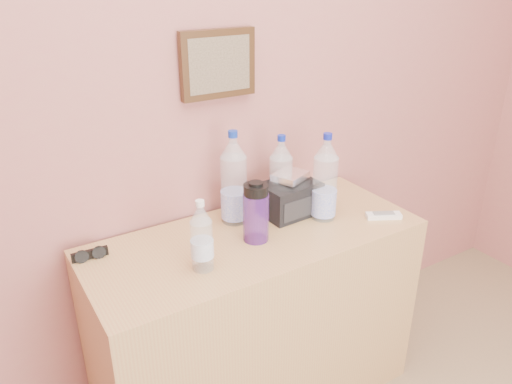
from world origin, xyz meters
The scene contains 11 objects.
picture_frame centered at (0.10, 1.98, 1.40)m, with size 0.30×0.03×0.25m, color #382311, non-canonical shape.
dresser centered at (0.10, 1.71, 0.40)m, with size 1.29×0.54×0.80m, color tan.
pet_large_b centered at (0.09, 1.86, 0.97)m, with size 0.10×0.10×0.37m.
pet_large_c centered at (0.28, 1.81, 0.95)m, with size 0.09×0.09×0.34m.
pet_large_d centered at (0.41, 1.69, 0.96)m, with size 0.10×0.10×0.35m.
pet_small centered at (-0.17, 1.61, 0.91)m, with size 0.07×0.07×0.25m.
nalgene_bottle centered at (0.08, 1.69, 0.92)m, with size 0.09×0.09×0.23m.
sunglasses centered at (-0.48, 1.88, 0.82)m, with size 0.12×0.05×0.03m, color black, non-canonical shape.
ac_remote centered at (0.61, 1.56, 0.81)m, with size 0.14×0.04×0.02m, color silver.
toiletry_bag centered at (0.31, 1.79, 0.88)m, with size 0.22×0.16×0.15m, color black, non-canonical shape.
foil_packet centered at (0.31, 1.79, 0.97)m, with size 0.13×0.11×0.03m, color silver.
Camera 1 is at (-0.77, 0.31, 1.74)m, focal length 35.00 mm.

